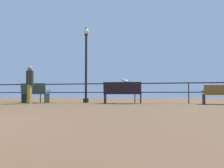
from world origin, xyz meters
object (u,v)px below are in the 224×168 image
object	(u,v)px
person_by_bench	(30,82)
bench_far_right	(222,93)
seagull_on_rail	(125,81)
bench_near_left	(34,92)
lamppost_center	(86,62)
bench_near_right	(122,92)

from	to	relation	value
person_by_bench	bench_far_right	bearing A→B (deg)	8.46
bench_far_right	seagull_on_rail	world-z (taller)	seagull_on_rail
bench_far_right	person_by_bench	xyz separation A→B (m)	(-8.34, -1.24, 0.52)
person_by_bench	bench_near_left	bearing A→B (deg)	111.08
bench_near_left	seagull_on_rail	distance (m)	4.61
lamppost_center	seagull_on_rail	world-z (taller)	lamppost_center
person_by_bench	seagull_on_rail	world-z (taller)	person_by_bench
bench_near_left	lamppost_center	distance (m)	3.03
lamppost_center	person_by_bench	size ratio (longest dim) A/B	2.32
bench_near_left	person_by_bench	world-z (taller)	person_by_bench
person_by_bench	seagull_on_rail	bearing A→B (deg)	24.99
bench_near_right	seagull_on_rail	distance (m)	0.85
lamppost_center	bench_near_right	bearing A→B (deg)	-22.58
bench_near_left	bench_far_right	xyz separation A→B (m)	(8.82, 0.01, -0.07)
bench_near_right	seagull_on_rail	xyz separation A→B (m)	(0.02, 0.66, 0.53)
bench_near_left	person_by_bench	xyz separation A→B (m)	(0.48, -1.23, 0.45)
bench_near_right	lamppost_center	bearing A→B (deg)	157.42
bench_near_right	bench_far_right	size ratio (longest dim) A/B	1.15
lamppost_center	person_by_bench	world-z (taller)	lamppost_center
bench_near_right	bench_far_right	bearing A→B (deg)	0.14
lamppost_center	seagull_on_rail	bearing A→B (deg)	-5.50
bench_far_right	lamppost_center	size ratio (longest dim) A/B	0.39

